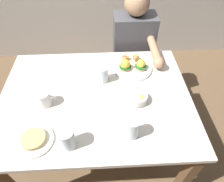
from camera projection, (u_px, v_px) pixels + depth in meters
name	position (u px, v px, depth m)	size (l,w,h in m)	color
ground_plane	(100.00, 150.00, 1.79)	(6.00, 6.00, 0.00)	brown
dining_table	(96.00, 106.00, 1.33)	(1.20, 0.90, 0.74)	silver
eggs_benedict_plate	(132.00, 66.00, 1.41)	(0.27, 0.27, 0.09)	white
fruit_bowl	(137.00, 98.00, 1.20)	(0.12, 0.12, 0.06)	white
coffee_mug	(44.00, 99.00, 1.17)	(0.11, 0.08, 0.09)	white
fork	(80.00, 69.00, 1.42)	(0.09, 0.14, 0.00)	silver
water_glass_near	(132.00, 129.00, 1.02)	(0.07, 0.07, 0.13)	silver
water_glass_far	(103.00, 75.00, 1.31)	(0.07, 0.07, 0.11)	silver
water_glass_extra	(67.00, 139.00, 0.98)	(0.08, 0.08, 0.12)	silver
side_plate	(34.00, 140.00, 1.02)	(0.20, 0.20, 0.04)	white
diner_person	(134.00, 50.00, 1.73)	(0.34, 0.54, 1.14)	#33333D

